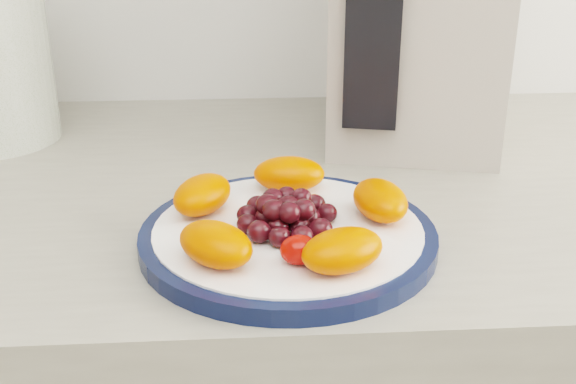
{
  "coord_description": "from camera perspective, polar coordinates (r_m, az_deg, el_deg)",
  "views": [
    {
      "loc": [
        0.08,
        0.48,
        1.19
      ],
      "look_at": [
        0.11,
        1.04,
        0.95
      ],
      "focal_mm": 45.0,
      "sensor_mm": 36.0,
      "label": 1
    }
  ],
  "objects": [
    {
      "name": "plate_rim",
      "position": [
        0.62,
        -0.0,
        -3.61
      ],
      "size": [
        0.25,
        0.25,
        0.01
      ],
      "primitive_type": "cylinder",
      "color": "#0B1533",
      "rests_on": "counter"
    },
    {
      "name": "plate_face",
      "position": [
        0.62,
        -0.0,
        -3.52
      ],
      "size": [
        0.23,
        0.23,
        0.02
      ],
      "primitive_type": "cylinder",
      "color": "white",
      "rests_on": "counter"
    },
    {
      "name": "appliance_panel",
      "position": [
        0.75,
        6.84,
        14.08
      ],
      "size": [
        0.06,
        0.03,
        0.25
      ],
      "primitive_type": "cube",
      "rotation": [
        0.0,
        0.0,
        -0.23
      ],
      "color": "black",
      "rests_on": "appliance_body"
    },
    {
      "name": "fruit_plate",
      "position": [
        0.61,
        -0.07,
        -1.64
      ],
      "size": [
        0.22,
        0.22,
        0.03
      ],
      "color": "#E73900",
      "rests_on": "plate_face"
    }
  ]
}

